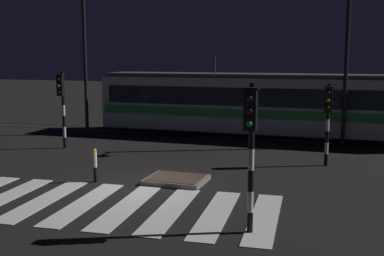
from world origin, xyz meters
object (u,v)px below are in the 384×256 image
Objects in this scene: traffic_light_corner_far_right at (328,112)px; street_lamp_trackside_left at (82,41)px; traffic_light_corner_far_left at (62,98)px; tram at (263,104)px; street_lamp_trackside_right at (347,39)px; bollard_island_edge at (95,165)px; traffic_light_corner_near_right at (251,136)px.

street_lamp_trackside_left reaches higher than traffic_light_corner_far_right.
traffic_light_corner_far_left is 4.60m from street_lamp_trackside_left.
tram is at bearing 13.39° from street_lamp_trackside_left.
street_lamp_trackside_right is 12.30m from bollard_island_edge.
traffic_light_corner_far_right is at bearing -97.66° from street_lamp_trackside_right.
bollard_island_edge is at bearing -57.08° from street_lamp_trackside_left.
traffic_light_corner_far_left is 3.09× the size of bollard_island_edge.
street_lamp_trackside_right is (1.84, 11.67, 2.55)m from traffic_light_corner_near_right.
traffic_light_corner_far_right is 11.36m from traffic_light_corner_far_left.
traffic_light_corner_near_right is 16.06m from street_lamp_trackside_left.
traffic_light_corner_near_right is 0.45× the size of street_lamp_trackside_right.
street_lamp_trackside_left is at bearing 134.53° from traffic_light_corner_near_right.
street_lamp_trackside_right is at bearing -24.12° from tram.
traffic_light_corner_far_right is 4.82m from street_lamp_trackside_right.
traffic_light_corner_far_left is 6.58m from bollard_island_edge.
tram is (-3.43, 5.64, -0.30)m from traffic_light_corner_far_right.
street_lamp_trackside_left reaches higher than street_lamp_trackside_right.
tram is 15.34× the size of bollard_island_edge.
tram is at bearing 70.80° from bollard_island_edge.
bollard_island_edge is (5.37, -8.30, -4.36)m from street_lamp_trackside_left.
tram is at bearing 35.95° from traffic_light_corner_far_left.
bollard_island_edge is (-5.74, 3.00, -1.75)m from traffic_light_corner_near_right.
street_lamp_trackside_right reaches higher than bollard_island_edge.
traffic_light_corner_near_right is at bearing -37.45° from traffic_light_corner_far_left.
traffic_light_corner_far_left is at bearing -144.05° from tram.
street_lamp_trackside_left reaches higher than traffic_light_corner_far_left.
street_lamp_trackside_left is 12.96m from street_lamp_trackside_right.
street_lamp_trackside_left is 0.46× the size of tram.
tram is (-3.95, 1.77, -3.11)m from street_lamp_trackside_right.
street_lamp_trackside_left is (-1.07, 3.61, 2.65)m from traffic_light_corner_far_left.
tram is at bearing 121.28° from traffic_light_corner_far_right.
street_lamp_trackside_left reaches higher than tram.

